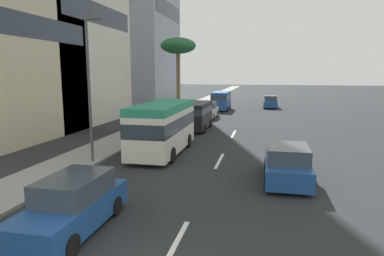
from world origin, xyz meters
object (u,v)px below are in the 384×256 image
(car_fifth, at_px, (287,164))
(street_lamp, at_px, (90,74))
(car_third, at_px, (208,110))
(pedestrian_near_lamp, at_px, (178,107))
(car_sixth, at_px, (72,206))
(van_fourth, at_px, (196,114))
(minibus_lead, at_px, (163,126))
(palm_tree, at_px, (178,47))
(car_seventh, at_px, (270,102))
(van_second, at_px, (221,100))

(car_fifth, relative_size, street_lamp, 0.58)
(car_third, xyz_separation_m, pedestrian_near_lamp, (-0.31, 3.16, 0.29))
(street_lamp, bearing_deg, car_sixth, -156.49)
(van_fourth, distance_m, pedestrian_near_lamp, 8.06)
(car_third, bearing_deg, car_sixth, 0.65)
(van_fourth, height_order, pedestrian_near_lamp, van_fourth)
(car_third, height_order, street_lamp, street_lamp)
(car_sixth, bearing_deg, van_fourth, -179.98)
(minibus_lead, bearing_deg, car_sixth, 1.44)
(car_third, bearing_deg, minibus_lead, 0.15)
(car_third, distance_m, van_fourth, 7.61)
(van_fourth, bearing_deg, minibus_lead, -1.64)
(car_third, relative_size, pedestrian_near_lamp, 2.54)
(car_sixth, height_order, palm_tree, palm_tree)
(car_third, relative_size, car_seventh, 1.00)
(minibus_lead, height_order, car_sixth, minibus_lead)
(pedestrian_near_lamp, bearing_deg, car_sixth, 83.80)
(minibus_lead, xyz_separation_m, palm_tree, (20.01, 4.19, 6.01))
(van_second, bearing_deg, minibus_lead, -0.88)
(van_second, xyz_separation_m, car_seventh, (4.03, -6.22, -0.55))
(minibus_lead, xyz_separation_m, pedestrian_near_lamp, (16.01, 3.21, -0.56))
(van_fourth, distance_m, car_fifth, 14.34)
(street_lamp, bearing_deg, van_second, -6.72)
(van_fourth, bearing_deg, car_fifth, 27.65)
(car_fifth, relative_size, palm_tree, 0.50)
(car_third, distance_m, car_sixth, 26.51)
(van_second, xyz_separation_m, car_sixth, (-34.40, 0.12, -0.55))
(van_fourth, relative_size, pedestrian_near_lamp, 3.03)
(van_fourth, distance_m, car_sixth, 18.93)
(car_seventh, xyz_separation_m, pedestrian_near_lamp, (-12.23, 9.80, 0.29))
(van_second, height_order, car_third, van_second)
(minibus_lead, height_order, car_third, minibus_lead)
(car_sixth, xyz_separation_m, pedestrian_near_lamp, (26.20, 3.46, 0.29))
(van_fourth, xyz_separation_m, palm_tree, (11.28, 4.44, 6.35))
(car_fifth, xyz_separation_m, palm_tree, (23.97, 11.09, 6.88))
(palm_tree, bearing_deg, car_sixth, -171.62)
(minibus_lead, distance_m, car_third, 16.34)
(van_second, bearing_deg, car_seventh, 122.96)
(van_second, xyz_separation_m, palm_tree, (-4.19, 4.57, 6.32))
(car_third, bearing_deg, pedestrian_near_lamp, -84.44)
(pedestrian_near_lamp, bearing_deg, car_seventh, -142.43)
(palm_tree, bearing_deg, van_second, -47.42)
(minibus_lead, distance_m, car_sixth, 10.23)
(street_lamp, bearing_deg, car_fifth, -95.23)
(car_fifth, height_order, palm_tree, palm_tree)
(car_seventh, relative_size, palm_tree, 0.50)
(pedestrian_near_lamp, bearing_deg, street_lamp, 77.37)
(car_third, relative_size, car_fifth, 1.00)
(van_second, relative_size, street_lamp, 0.70)
(car_sixth, bearing_deg, palm_tree, -171.62)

